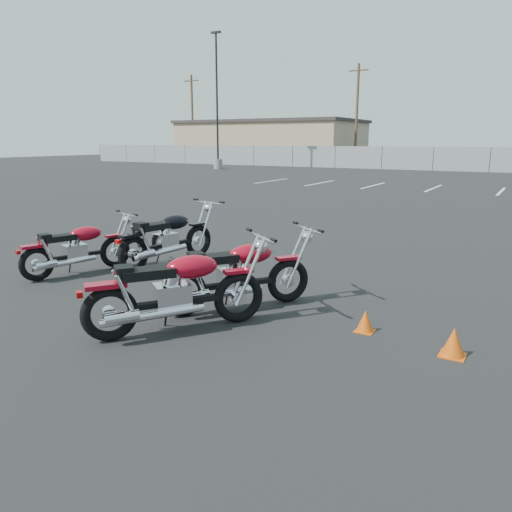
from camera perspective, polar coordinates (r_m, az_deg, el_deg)
The scene contains 13 objects.
ground at distance 7.13m, azimuth -3.83°, elevation -5.86°, with size 120.00×120.00×0.00m, color black.
motorcycle_front_red at distance 9.29m, azimuth -19.78°, elevation 0.82°, with size 1.07×2.05×1.01m.
motorcycle_second_black at distance 9.60m, azimuth -10.07°, elevation 2.10°, with size 0.93×2.30×1.13m.
motorcycle_third_red at distance 6.90m, azimuth -2.13°, elevation -2.07°, with size 1.73×2.07×1.12m.
motorcycle_rear_red at distance 6.17m, azimuth -9.11°, elevation -3.92°, with size 1.79×2.14×1.16m.
training_cone_near at distance 6.36m, azimuth 12.37°, elevation -7.26°, with size 0.23×0.23×0.27m.
training_cone_far at distance 5.94m, azimuth 21.65°, elevation -9.12°, with size 0.27×0.27×0.33m.
light_pole_west at distance 41.18m, azimuth -4.41°, elevation 13.66°, with size 0.80×0.70×10.42m.
chainlink_fence at distance 40.78m, azimuth 25.19°, elevation 9.92°, with size 80.06×0.06×1.80m.
tan_building_west at distance 54.12m, azimuth 1.72°, elevation 12.96°, with size 18.40×10.40×4.30m.
utility_pole_a at distance 55.99m, azimuth -7.28°, elevation 15.46°, with size 1.80×0.24×9.00m.
utility_pole_b at distance 48.30m, azimuth 11.45°, elevation 15.70°, with size 1.80×0.24×9.00m.
parking_line_stripes at distance 26.45m, azimuth 16.41°, elevation 7.59°, with size 15.12×4.00×0.01m.
Camera 1 is at (3.79, -5.58, 2.32)m, focal length 35.00 mm.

